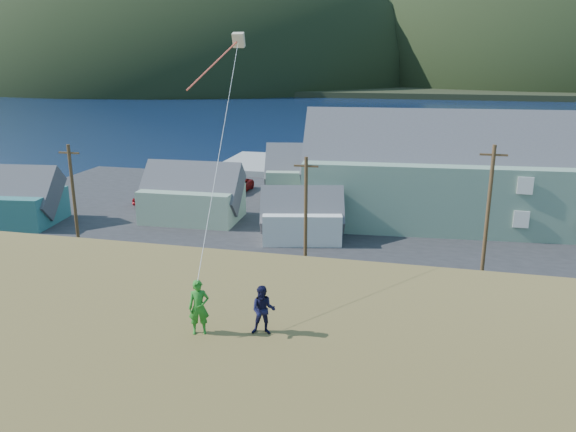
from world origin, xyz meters
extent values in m
plane|color=#0A1638|center=(0.00, 0.00, 0.00)|extent=(900.00, 900.00, 0.00)
cube|color=#4C3D19|center=(0.00, -2.00, 0.05)|extent=(110.00, 8.00, 0.10)
cube|color=#28282B|center=(0.00, 17.00, 0.06)|extent=(72.00, 36.00, 0.12)
cube|color=gray|center=(-6.00, 40.00, 0.45)|extent=(26.00, 14.00, 0.90)
cube|color=black|center=(0.00, 330.00, 1.00)|extent=(900.00, 320.00, 2.00)
ellipsoid|color=black|center=(-220.00, 280.00, 2.00)|extent=(240.00, 216.00, 108.00)
ellipsoid|color=black|center=(-120.00, 260.00, 2.00)|extent=(260.00, 234.00, 143.00)
ellipsoid|color=black|center=(-20.00, 300.00, 2.00)|extent=(200.00, 180.00, 100.00)
ellipsoid|color=black|center=(70.00, 290.00, 2.00)|extent=(230.00, 207.00, 142.60)
cube|color=gray|center=(14.55, 18.64, 3.11)|extent=(35.62, 12.73, 5.99)
cube|color=#47474C|center=(14.55, 18.64, 7.71)|extent=(36.10, 12.53, 9.74)
cube|color=#285E5D|center=(-28.49, 8.92, 1.57)|extent=(8.41, 6.73, 2.90)
cube|color=#47474C|center=(-28.49, 8.92, 3.80)|extent=(8.88, 6.61, 5.63)
cube|color=gray|center=(-13.06, 13.73, 1.65)|extent=(8.81, 6.02, 3.07)
cube|color=#47474C|center=(-13.06, 13.73, 3.96)|extent=(9.30, 5.86, 5.58)
cube|color=white|center=(-1.97, 10.49, 1.39)|extent=(7.18, 5.80, 2.54)
cube|color=#47474C|center=(-1.97, 10.49, 3.29)|extent=(7.66, 5.91, 4.52)
cube|color=gray|center=(-3.64, 24.88, 1.72)|extent=(10.93, 7.67, 3.21)
cube|color=#47474C|center=(-3.64, 24.88, 4.23)|extent=(11.41, 7.70, 5.96)
cylinder|color=#47331E|center=(-17.00, 1.50, 4.49)|extent=(0.24, 0.24, 8.75)
cylinder|color=#47331E|center=(0.17, 1.50, 4.41)|extent=(0.24, 0.24, 8.57)
cylinder|color=#47331E|center=(11.47, 1.50, 5.00)|extent=(0.24, 0.24, 9.76)
imported|color=navy|center=(4.66, 24.09, 0.77)|extent=(1.38, 3.95, 1.30)
imported|color=silver|center=(-7.51, 25.32, 0.82)|extent=(2.41, 4.97, 1.39)
imported|color=maroon|center=(-12.49, 25.13, 0.84)|extent=(2.59, 5.25, 1.43)
imported|color=red|center=(-20.00, 18.18, 0.81)|extent=(1.70, 4.06, 1.37)
imported|color=navy|center=(-1.52, 17.17, 0.89)|extent=(1.84, 4.52, 1.53)
imported|color=#A7A7AC|center=(-15.63, 16.90, 0.85)|extent=(1.58, 4.44, 1.46)
imported|color=#237A21|center=(1.39, -19.53, 8.01)|extent=(0.69, 0.58, 1.62)
imported|color=black|center=(3.19, -19.13, 7.93)|extent=(0.80, 0.67, 1.46)
cube|color=beige|center=(0.04, -11.26, 15.51)|extent=(0.47, 0.45, 0.60)
cylinder|color=#FF5B43|center=(-0.56, -12.51, 14.61)|extent=(0.06, 0.06, 3.31)
cylinder|color=white|center=(0.71, -15.40, 12.17)|extent=(0.02, 0.02, 10.72)
camera|label=1|loc=(7.28, -33.21, 14.95)|focal=35.00mm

